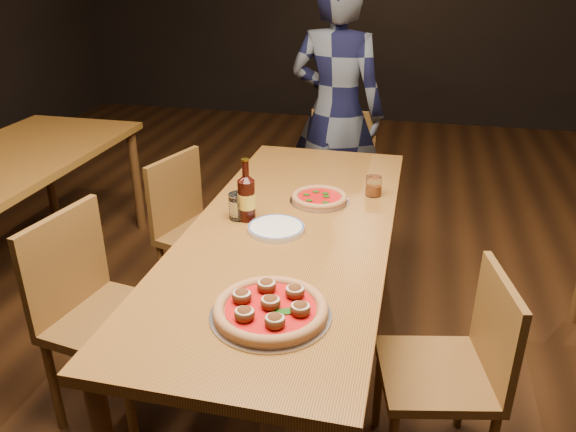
% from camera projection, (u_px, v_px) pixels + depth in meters
% --- Properties ---
extents(ground, '(9.00, 9.00, 0.00)m').
position_uv_depth(ground, '(290.00, 373.00, 2.58)').
color(ground, black).
extents(table_main, '(0.80, 2.00, 0.75)m').
position_uv_depth(table_main, '(291.00, 242.00, 2.30)').
color(table_main, brown).
rests_on(table_main, ground).
extents(chair_main_nw, '(0.49, 0.49, 0.91)m').
position_uv_depth(chair_main_nw, '(113.00, 319.00, 2.19)').
color(chair_main_nw, brown).
rests_on(chair_main_nw, ground).
extents(chair_main_sw, '(0.50, 0.50, 0.86)m').
position_uv_depth(chair_main_sw, '(207.00, 234.00, 2.91)').
color(chair_main_sw, brown).
rests_on(chair_main_sw, ground).
extents(chair_main_e, '(0.46, 0.46, 0.83)m').
position_uv_depth(chair_main_e, '(436.00, 372.00, 1.97)').
color(chair_main_e, brown).
rests_on(chair_main_e, ground).
extents(chair_end, '(0.43, 0.43, 0.89)m').
position_uv_depth(chair_end, '(338.00, 181.00, 3.56)').
color(chair_end, brown).
rests_on(chair_end, ground).
extents(pizza_meatball, '(0.37, 0.37, 0.07)m').
position_uv_depth(pizza_meatball, '(271.00, 309.00, 1.70)').
color(pizza_meatball, '#B7B7BF').
rests_on(pizza_meatball, table_main).
extents(pizza_margherita, '(0.27, 0.27, 0.03)m').
position_uv_depth(pizza_margherita, '(319.00, 198.00, 2.49)').
color(pizza_margherita, '#B7B7BF').
rests_on(pizza_margherita, table_main).
extents(plate_stack, '(0.22, 0.22, 0.02)m').
position_uv_depth(plate_stack, '(276.00, 228.00, 2.23)').
color(plate_stack, white).
rests_on(plate_stack, table_main).
extents(beer_bottle, '(0.07, 0.07, 0.26)m').
position_uv_depth(beer_bottle, '(247.00, 199.00, 2.29)').
color(beer_bottle, black).
rests_on(beer_bottle, table_main).
extents(water_glass, '(0.09, 0.09, 0.11)m').
position_uv_depth(water_glass, '(239.00, 206.00, 2.32)').
color(water_glass, white).
rests_on(water_glass, table_main).
extents(amber_glass, '(0.07, 0.07, 0.09)m').
position_uv_depth(amber_glass, '(374.00, 186.00, 2.54)').
color(amber_glass, '#A44912').
rests_on(amber_glass, table_main).
extents(diner, '(0.68, 0.51, 1.68)m').
position_uv_depth(diner, '(336.00, 113.00, 3.54)').
color(diner, black).
rests_on(diner, ground).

